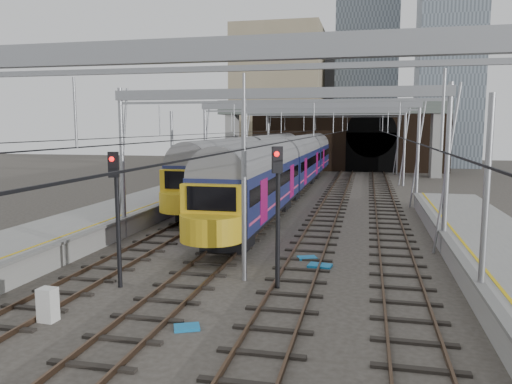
% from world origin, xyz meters
% --- Properties ---
extents(ground, '(160.00, 160.00, 0.00)m').
position_xyz_m(ground, '(0.00, 0.00, 0.00)').
color(ground, '#38332D').
rests_on(ground, ground).
extents(platform_left, '(4.32, 55.00, 1.12)m').
position_xyz_m(platform_left, '(-10.18, 2.50, 0.55)').
color(platform_left, gray).
rests_on(platform_left, ground).
extents(tracks, '(14.40, 80.00, 0.22)m').
position_xyz_m(tracks, '(0.00, 15.00, 0.02)').
color(tracks, '#4C3828').
rests_on(tracks, ground).
extents(overhead_line, '(16.80, 80.00, 8.00)m').
position_xyz_m(overhead_line, '(0.00, 21.49, 6.57)').
color(overhead_line, gray).
rests_on(overhead_line, ground).
extents(retaining_wall, '(28.00, 2.75, 9.00)m').
position_xyz_m(retaining_wall, '(1.40, 51.93, 4.33)').
color(retaining_wall, black).
rests_on(retaining_wall, ground).
extents(overbridge, '(28.00, 3.00, 9.25)m').
position_xyz_m(overbridge, '(0.00, 46.00, 7.27)').
color(overbridge, gray).
rests_on(overbridge, ground).
extents(city_skyline, '(37.50, 27.50, 60.00)m').
position_xyz_m(city_skyline, '(2.73, 70.48, 17.09)').
color(city_skyline, tan).
rests_on(city_skyline, ground).
extents(train_main, '(3.03, 69.92, 5.13)m').
position_xyz_m(train_main, '(-2.00, 39.10, 2.63)').
color(train_main, black).
rests_on(train_main, ground).
extents(train_second, '(3.01, 69.43, 5.10)m').
position_xyz_m(train_second, '(-6.00, 45.83, 2.61)').
color(train_second, black).
rests_on(train_second, ground).
extents(signal_near_left, '(0.39, 0.47, 5.09)m').
position_xyz_m(signal_near_left, '(-4.34, 0.08, 3.19)').
color(signal_near_left, black).
rests_on(signal_near_left, ground).
extents(signal_near_centre, '(0.41, 0.48, 5.28)m').
position_xyz_m(signal_near_centre, '(1.44, 1.28, 3.30)').
color(signal_near_centre, black).
rests_on(signal_near_centre, ground).
extents(relay_cabinet, '(0.56, 0.47, 1.06)m').
position_xyz_m(relay_cabinet, '(-4.91, -3.38, 0.53)').
color(relay_cabinet, silver).
rests_on(relay_cabinet, ground).
extents(equip_cover_a, '(0.91, 0.80, 0.09)m').
position_xyz_m(equip_cover_a, '(-0.53, -3.00, 0.04)').
color(equip_cover_a, '#1770AF').
rests_on(equip_cover_a, ground).
extents(equip_cover_b, '(1.00, 0.86, 0.10)m').
position_xyz_m(equip_cover_b, '(2.03, 5.68, 0.05)').
color(equip_cover_b, '#1770AF').
rests_on(equip_cover_b, ground).
extents(equip_cover_c, '(1.07, 0.82, 0.11)m').
position_xyz_m(equip_cover_c, '(2.73, 4.47, 0.06)').
color(equip_cover_c, '#1770AF').
rests_on(equip_cover_c, ground).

